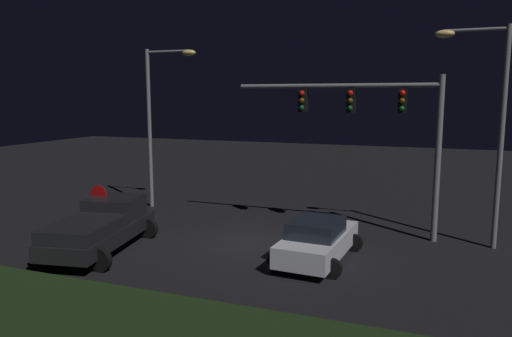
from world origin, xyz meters
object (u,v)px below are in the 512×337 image
pickup_truck (102,224)px  stop_sign (99,202)px  street_lamp_right (488,110)px  street_lamp_left (159,109)px  traffic_signal_gantry (375,116)px  car_sedan (318,240)px

pickup_truck → stop_sign: (-0.88, 0.96, 0.56)m
street_lamp_right → street_lamp_left: bearing=174.5°
pickup_truck → traffic_signal_gantry: bearing=-68.5°
pickup_truck → street_lamp_right: size_ratio=0.69×
pickup_truck → traffic_signal_gantry: 11.31m
street_lamp_right → stop_sign: 15.12m
pickup_truck → street_lamp_right: bearing=-77.6°
car_sedan → pickup_truck: bearing=105.8°
pickup_truck → street_lamp_left: size_ratio=0.71×
car_sedan → traffic_signal_gantry: size_ratio=0.54×
traffic_signal_gantry → street_lamp_left: size_ratio=1.04×
street_lamp_left → street_lamp_right: street_lamp_right is taller
pickup_truck → stop_sign: size_ratio=2.54×
street_lamp_left → street_lamp_right: (14.86, -1.42, 0.09)m
street_lamp_left → car_sedan: bearing=-28.6°
street_lamp_right → stop_sign: size_ratio=3.68×
traffic_signal_gantry → stop_sign: 11.44m
pickup_truck → car_sedan: (7.75, 1.68, -0.26)m
stop_sign → traffic_signal_gantry: bearing=24.9°
street_lamp_right → stop_sign: street_lamp_right is taller
car_sedan → stop_sign: bearing=98.4°
street_lamp_left → stop_sign: bearing=-81.6°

